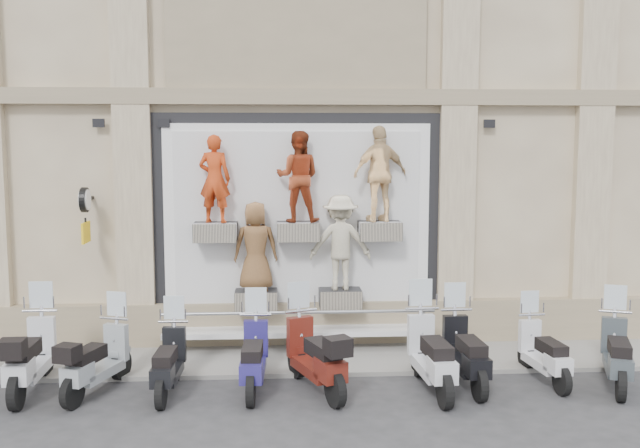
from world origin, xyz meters
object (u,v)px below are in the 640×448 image
Objects in this scene: scooter_b at (30,342)px; scooter_e at (254,344)px; scooter_f at (315,341)px; scooter_i at (544,340)px; scooter_h at (466,338)px; scooter_c at (97,347)px; scooter_d at (168,349)px; scooter_j at (618,340)px; scooter_g at (431,340)px; guard_rail at (300,336)px; clock_sign_bracket at (85,208)px.

scooter_b reaches higher than scooter_e.
scooter_f is (0.98, -0.10, 0.06)m from scooter_e.
scooter_f is at bearing 177.96° from scooter_i.
scooter_f reaches higher than scooter_h.
scooter_h is at bearing 18.82° from scooter_c.
scooter_h is at bearing 179.28° from scooter_i.
scooter_b is at bearing 176.95° from scooter_d.
scooter_j is (5.93, -0.18, 0.00)m from scooter_e.
guard_rail is at bearing 135.51° from scooter_g.
scooter_h reaches higher than scooter_j.
clock_sign_bracket is 0.58× the size of scooter_i.
scooter_b is 1.07× the size of scooter_e.
scooter_e is at bearing 176.06° from scooter_i.
clock_sign_bracket reaches higher than scooter_i.
scooter_j is (7.28, -0.11, 0.06)m from scooter_d.
scooter_g is at bearing -20.65° from clock_sign_bracket.
scooter_j is (4.95, -0.07, -0.05)m from scooter_f.
clock_sign_bracket reaches higher than scooter_f.
scooter_d is 0.93× the size of scooter_j.
scooter_j is at bearing -7.20° from scooter_h.
scooter_f is 2.49m from scooter_h.
scooter_f is at bearing -179.99° from scooter_h.
scooter_b is at bearing 174.49° from scooter_i.
scooter_f is (4.09, -2.14, -1.96)m from clock_sign_bracket.
scooter_h is 2.47m from scooter_j.
scooter_c is 0.98× the size of scooter_e.
scooter_e is (1.35, 0.06, 0.05)m from scooter_d.
scooter_d is at bearing 178.24° from scooter_h.
clock_sign_bracket is 0.49× the size of scooter_g.
scooter_c is at bearing 177.38° from scooter_d.
scooter_f is 1.05× the size of scooter_h.
scooter_c is 1.07× the size of scooter_i.
scooter_i is (4.03, -1.44, 0.25)m from guard_rail.
scooter_b is at bearing -102.93° from clock_sign_bracket.
scooter_g is (2.84, -0.20, 0.07)m from scooter_e.
scooter_e is at bearing -116.71° from guard_rail.
scooter_e is at bearing -161.28° from scooter_j.
scooter_h is 1.12× the size of scooter_i.
scooter_e is (3.55, -0.13, -0.06)m from scooter_b.
scooter_j is at bearing -13.76° from clock_sign_bracket.
scooter_j reaches higher than scooter_e.
scooter_c is 0.97× the size of scooter_j.
clock_sign_bracket reaches higher than scooter_h.
scooter_d is 4.81m from scooter_h.
scooter_b is at bearing 173.34° from scooter_g.
scooter_c is at bearing -7.20° from scooter_b.
clock_sign_bracket reaches higher than scooter_c.
scooter_b is at bearing -161.66° from guard_rail.
scooter_e reaches higher than guard_rail.
scooter_j is at bearing 0.62° from scooter_e.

